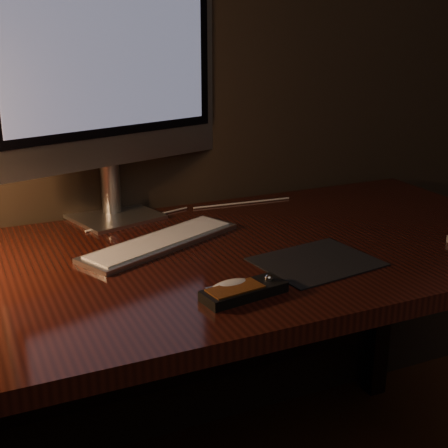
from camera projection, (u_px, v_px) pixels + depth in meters
name	position (u px, v px, depth m)	size (l,w,h in m)	color
desk	(201.00, 294.00, 1.48)	(1.60, 0.75, 0.75)	black
monitor	(107.00, 64.00, 1.49)	(0.61, 0.23, 0.66)	silver
keyboard	(161.00, 242.00, 1.43)	(0.40, 0.11, 0.02)	silver
mousepad	(316.00, 262.00, 1.33)	(0.24, 0.19, 0.00)	black
mouse	(232.00, 289.00, 1.18)	(0.09, 0.05, 0.02)	white
media_remote	(244.00, 291.00, 1.16)	(0.17, 0.08, 0.03)	black
cable	(194.00, 212.00, 1.66)	(0.01, 0.01, 0.59)	white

